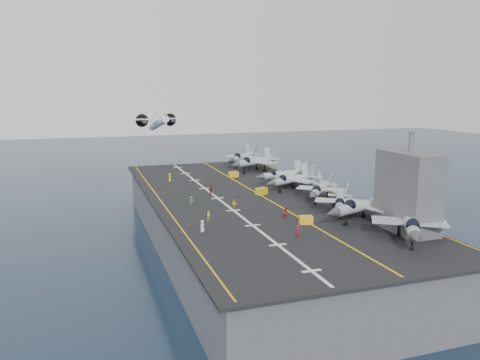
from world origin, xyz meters
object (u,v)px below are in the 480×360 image
object	(u,v)px
island_superstructure	(409,182)
tow_cart_a	(306,220)
transport_plane	(159,123)
fighter_jet_0	(410,221)

from	to	relation	value
island_superstructure	tow_cart_a	xyz separation A→B (m)	(-12.65, 8.18, -6.86)
tow_cart_a	transport_plane	bearing A→B (deg)	98.01
island_superstructure	tow_cart_a	size ratio (longest dim) A/B	6.17
fighter_jet_0	transport_plane	bearing A→B (deg)	103.25
island_superstructure	fighter_jet_0	distance (m)	6.65
tow_cart_a	island_superstructure	bearing A→B (deg)	-32.91
tow_cart_a	transport_plane	size ratio (longest dim) A/B	0.10
island_superstructure	transport_plane	xyz separation A→B (m)	(-23.52, 85.46, 3.80)
transport_plane	tow_cart_a	bearing A→B (deg)	-81.99
island_superstructure	fighter_jet_0	world-z (taller)	island_superstructure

